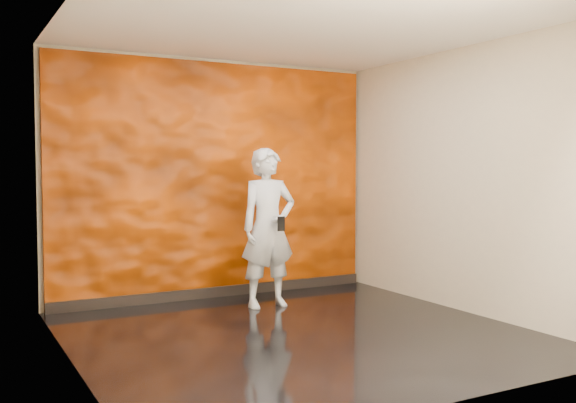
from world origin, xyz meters
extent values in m
cube|color=black|center=(0.00, 0.00, -0.01)|extent=(4.00, 4.00, 0.01)
cube|color=#C0B497|center=(0.00, 2.00, 1.40)|extent=(4.00, 0.02, 2.80)
cube|color=#C0B497|center=(0.00, -2.00, 1.40)|extent=(4.00, 0.02, 2.80)
cube|color=#C0B497|center=(-2.00, 0.00, 1.40)|extent=(0.02, 4.00, 2.80)
cube|color=#C0B497|center=(2.00, 0.00, 1.40)|extent=(0.02, 4.00, 2.80)
cube|color=white|center=(0.00, 0.00, 2.80)|extent=(4.00, 4.00, 0.01)
cube|color=#E44E00|center=(0.00, 1.96, 1.38)|extent=(3.90, 0.06, 2.75)
cube|color=black|center=(0.00, 1.92, 0.06)|extent=(3.90, 0.04, 0.12)
imported|color=#9BA0A9|center=(0.27, 1.17, 0.87)|extent=(0.64, 0.43, 1.74)
cube|color=black|center=(0.29, 0.90, 0.93)|extent=(0.08, 0.02, 0.16)
camera|label=1|loc=(-2.86, -5.09, 1.52)|focal=40.00mm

